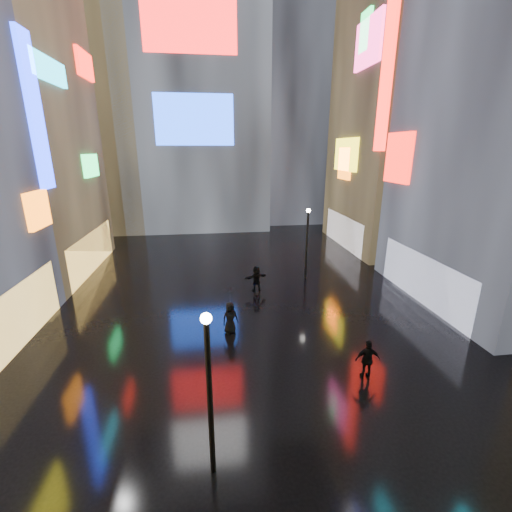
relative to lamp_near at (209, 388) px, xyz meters
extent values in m
plane|color=black|center=(1.99, 13.23, -2.94)|extent=(140.00, 140.00, 0.00)
cube|color=#FFC659|center=(-9.11, 7.23, -1.44)|extent=(0.20, 10.00, 3.00)
cube|color=#E15E0B|center=(-8.86, 11.55, 3.12)|extent=(0.25, 2.24, 1.94)
cube|color=#1229E1|center=(-8.86, 13.23, 8.06)|extent=(0.25, 1.40, 8.00)
cube|color=#FFC659|center=(-9.11, 19.23, -1.44)|extent=(0.20, 10.00, 3.00)
cube|color=#16CA50|center=(-8.86, 21.05, 4.97)|extent=(0.25, 3.00, 1.71)
cube|color=#16B1D5|center=(-8.86, 15.84, 10.66)|extent=(0.25, 4.84, 1.37)
cube|color=red|center=(-8.86, 22.93, 12.36)|extent=(0.25, 3.32, 1.94)
cube|color=white|center=(13.09, 10.23, -1.44)|extent=(0.20, 9.00, 3.00)
cube|color=red|center=(12.84, 14.36, 5.64)|extent=(0.25, 2.99, 3.26)
cube|color=red|center=(12.84, 17.23, 11.06)|extent=(0.25, 1.40, 10.00)
cube|color=black|center=(17.99, 23.23, 11.06)|extent=(10.00, 12.00, 28.00)
cube|color=white|center=(13.09, 23.23, -1.44)|extent=(0.20, 9.00, 3.00)
cube|color=yellow|center=(12.84, 23.55, 5.71)|extent=(0.25, 4.92, 2.91)
cube|color=#E12D79|center=(12.84, 20.74, 14.07)|extent=(0.25, 4.36, 3.46)
cube|color=#E15E0B|center=(12.84, 23.67, 4.90)|extent=(0.25, 2.63, 2.87)
cube|color=#16CA50|center=(12.84, 21.42, 14.99)|extent=(0.25, 1.69, 2.90)
cube|color=black|center=(-1.01, 37.23, 18.06)|extent=(16.00, 14.00, 42.00)
cube|color=#FF1414|center=(-1.01, 30.13, 18.06)|extent=(9.00, 0.20, 6.00)
cube|color=#194CFF|center=(-1.01, 30.13, 9.06)|extent=(8.00, 0.20, 5.00)
cube|color=black|center=(10.99, 39.23, 14.06)|extent=(12.00, 12.00, 34.00)
cube|color=black|center=(-12.01, 35.23, 10.06)|extent=(10.00, 10.00, 26.00)
cylinder|color=black|center=(0.00, 0.00, -0.44)|extent=(0.16, 0.16, 5.00)
sphere|color=white|center=(0.00, 0.00, 2.11)|extent=(0.30, 0.30, 0.30)
cylinder|color=black|center=(7.02, 15.12, -0.44)|extent=(0.16, 0.16, 5.00)
sphere|color=white|center=(7.02, 15.12, 2.11)|extent=(0.30, 0.30, 0.30)
imported|color=black|center=(6.41, 3.54, -2.07)|extent=(1.06, 0.52, 1.74)
imported|color=black|center=(1.01, 7.97, -2.10)|extent=(0.96, 0.78, 1.70)
imported|color=black|center=(3.11, 13.30, -2.09)|extent=(1.66, 0.96, 1.71)
imported|color=black|center=(1.01, 7.97, -0.83)|extent=(1.23, 1.22, 0.83)
camera|label=1|loc=(0.21, -7.89, 6.21)|focal=24.00mm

